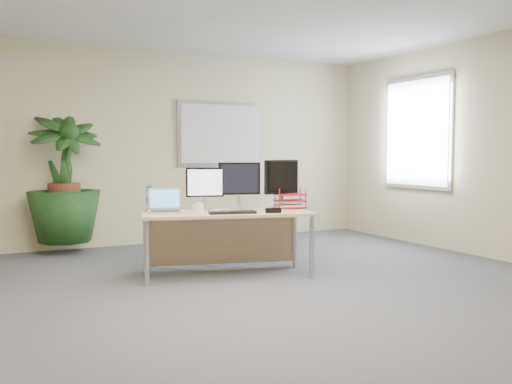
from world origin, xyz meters
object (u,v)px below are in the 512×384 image
monitor_left (205,186)px  desk (225,224)px  laptop (165,206)px  monitor_right (239,182)px  floor_plant (64,195)px

monitor_left → desk: bearing=-55.7°
laptop → desk: bearing=-14.4°
desk → monitor_right: 0.50m
monitor_right → laptop: size_ratio=1.25×
floor_plant → monitor_right: 2.46m
monitor_left → monitor_right: monitor_right is taller
monitor_right → floor_plant: bearing=128.9°
floor_plant → monitor_right: floor_plant is taller
floor_plant → desk: bearing=-56.9°
monitor_left → monitor_right: size_ratio=0.89×
monitor_left → laptop: bearing=-173.2°
desk → floor_plant: bearing=123.1°
laptop → monitor_left: bearing=6.8°
floor_plant → monitor_left: bearing=-57.0°
desk → monitor_right: size_ratio=3.72×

